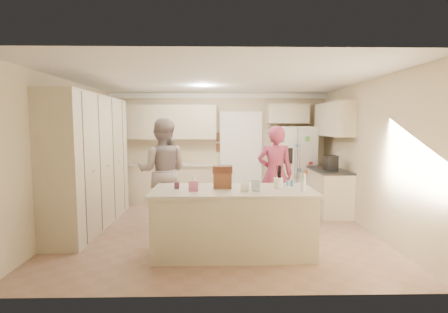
{
  "coord_description": "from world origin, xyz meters",
  "views": [
    {
      "loc": [
        -0.02,
        -5.61,
        1.82
      ],
      "look_at": [
        0.1,
        0.35,
        1.25
      ],
      "focal_mm": 26.0,
      "sensor_mm": 36.0,
      "label": 1
    }
  ],
  "objects_px": {
    "coffee_maker": "(331,163)",
    "island_base": "(233,223)",
    "tissue_box": "(194,186)",
    "dollhouse_body": "(222,180)",
    "teen_boy": "(163,171)",
    "teen_girl": "(275,174)",
    "utensil_crock": "(278,183)",
    "refrigerator": "(293,165)"
  },
  "relations": [
    {
      "from": "coffee_maker",
      "to": "island_base",
      "type": "height_order",
      "value": "coffee_maker"
    },
    {
      "from": "tissue_box",
      "to": "dollhouse_body",
      "type": "bearing_deg",
      "value": 26.57
    },
    {
      "from": "teen_boy",
      "to": "teen_girl",
      "type": "xyz_separation_m",
      "value": [
        2.11,
        0.03,
        -0.07
      ]
    },
    {
      "from": "utensil_crock",
      "to": "tissue_box",
      "type": "height_order",
      "value": "utensil_crock"
    },
    {
      "from": "refrigerator",
      "to": "dollhouse_body",
      "type": "bearing_deg",
      "value": -125.66
    },
    {
      "from": "utensil_crock",
      "to": "teen_girl",
      "type": "height_order",
      "value": "teen_girl"
    },
    {
      "from": "island_base",
      "to": "teen_girl",
      "type": "bearing_deg",
      "value": 60.36
    },
    {
      "from": "utensil_crock",
      "to": "tissue_box",
      "type": "bearing_deg",
      "value": -172.87
    },
    {
      "from": "coffee_maker",
      "to": "teen_boy",
      "type": "xyz_separation_m",
      "value": [
        -3.29,
        -0.42,
        -0.09
      ]
    },
    {
      "from": "coffee_maker",
      "to": "dollhouse_body",
      "type": "distance_m",
      "value": 2.84
    },
    {
      "from": "refrigerator",
      "to": "teen_girl",
      "type": "xyz_separation_m",
      "value": [
        -0.7,
        -1.49,
        0.01
      ]
    },
    {
      "from": "teen_boy",
      "to": "teen_girl",
      "type": "height_order",
      "value": "teen_boy"
    },
    {
      "from": "teen_girl",
      "to": "tissue_box",
      "type": "bearing_deg",
      "value": 57.62
    },
    {
      "from": "dollhouse_body",
      "to": "teen_boy",
      "type": "relative_size",
      "value": 0.13
    },
    {
      "from": "refrigerator",
      "to": "island_base",
      "type": "bearing_deg",
      "value": -122.62
    },
    {
      "from": "tissue_box",
      "to": "island_base",
      "type": "bearing_deg",
      "value": 10.3
    },
    {
      "from": "refrigerator",
      "to": "teen_girl",
      "type": "height_order",
      "value": "teen_girl"
    },
    {
      "from": "coffee_maker",
      "to": "tissue_box",
      "type": "xyz_separation_m",
      "value": [
        -2.6,
        -2.0,
        -0.07
      ]
    },
    {
      "from": "dollhouse_body",
      "to": "teen_girl",
      "type": "height_order",
      "value": "teen_girl"
    },
    {
      "from": "coffee_maker",
      "to": "teen_boy",
      "type": "height_order",
      "value": "teen_boy"
    },
    {
      "from": "coffee_maker",
      "to": "utensil_crock",
      "type": "xyz_separation_m",
      "value": [
        -1.4,
        -1.85,
        -0.07
      ]
    },
    {
      "from": "coffee_maker",
      "to": "utensil_crock",
      "type": "distance_m",
      "value": 2.32
    },
    {
      "from": "island_base",
      "to": "tissue_box",
      "type": "height_order",
      "value": "tissue_box"
    },
    {
      "from": "dollhouse_body",
      "to": "utensil_crock",
      "type": "bearing_deg",
      "value": -3.58
    },
    {
      "from": "refrigerator",
      "to": "island_base",
      "type": "distance_m",
      "value": 3.43
    },
    {
      "from": "utensil_crock",
      "to": "dollhouse_body",
      "type": "height_order",
      "value": "dollhouse_body"
    },
    {
      "from": "utensil_crock",
      "to": "tissue_box",
      "type": "relative_size",
      "value": 1.07
    },
    {
      "from": "teen_girl",
      "to": "utensil_crock",
      "type": "bearing_deg",
      "value": 90.46
    },
    {
      "from": "coffee_maker",
      "to": "dollhouse_body",
      "type": "relative_size",
      "value": 1.15
    },
    {
      "from": "utensil_crock",
      "to": "tissue_box",
      "type": "xyz_separation_m",
      "value": [
        -1.2,
        -0.15,
        -0.0
      ]
    },
    {
      "from": "utensil_crock",
      "to": "teen_girl",
      "type": "distance_m",
      "value": 1.49
    },
    {
      "from": "refrigerator",
      "to": "teen_boy",
      "type": "distance_m",
      "value": 3.2
    },
    {
      "from": "coffee_maker",
      "to": "teen_boy",
      "type": "bearing_deg",
      "value": -172.8
    },
    {
      "from": "tissue_box",
      "to": "dollhouse_body",
      "type": "xyz_separation_m",
      "value": [
        0.4,
        0.2,
        0.04
      ]
    },
    {
      "from": "utensil_crock",
      "to": "teen_boy",
      "type": "height_order",
      "value": "teen_boy"
    },
    {
      "from": "coffee_maker",
      "to": "utensil_crock",
      "type": "relative_size",
      "value": 2.0
    },
    {
      "from": "tissue_box",
      "to": "dollhouse_body",
      "type": "relative_size",
      "value": 0.54
    },
    {
      "from": "refrigerator",
      "to": "utensil_crock",
      "type": "distance_m",
      "value": 3.1
    },
    {
      "from": "island_base",
      "to": "teen_boy",
      "type": "relative_size",
      "value": 1.13
    },
    {
      "from": "tissue_box",
      "to": "teen_boy",
      "type": "xyz_separation_m",
      "value": [
        -0.69,
        1.58,
        -0.02
      ]
    },
    {
      "from": "refrigerator",
      "to": "teen_girl",
      "type": "bearing_deg",
      "value": -120.25
    },
    {
      "from": "utensil_crock",
      "to": "dollhouse_body",
      "type": "xyz_separation_m",
      "value": [
        -0.8,
        0.05,
        0.04
      ]
    }
  ]
}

